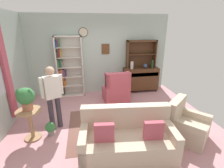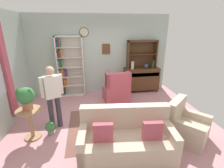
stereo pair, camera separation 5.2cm
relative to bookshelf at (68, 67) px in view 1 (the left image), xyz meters
name	(u,v)px [view 1 (the left image)]	position (x,y,z in m)	size (l,w,h in m)	color
ground_plane	(110,120)	(1.15, -1.95, -1.04)	(5.40, 4.60, 0.02)	#C68C93
wall_back	(100,55)	(1.15, 0.18, 0.38)	(5.00, 0.09, 2.80)	#ADC1B7
area_rug	(119,125)	(1.35, -2.25, -1.02)	(2.54, 1.85, 0.01)	brown
bookshelf	(68,67)	(0.00, 0.00, 0.00)	(0.90, 0.30, 2.10)	silver
sideboard	(141,78)	(2.65, -0.09, -0.52)	(1.30, 0.45, 0.92)	#4C2D19
sideboard_hutch	(141,50)	(2.65, 0.02, 0.53)	(1.10, 0.26, 1.00)	#4C2D19
vase_tall	(132,65)	(2.26, -0.17, 0.03)	(0.11, 0.11, 0.27)	beige
vase_round	(145,66)	(2.78, -0.15, -0.02)	(0.15, 0.15, 0.17)	#33476B
bottle_wine	(152,64)	(3.04, -0.18, 0.04)	(0.07, 0.07, 0.30)	#194223
couch_floral	(127,139)	(1.29, -3.19, -0.72)	(1.88, 1.03, 0.90)	beige
armchair_floral	(186,126)	(2.71, -2.97, -0.74)	(1.08, 1.08, 0.88)	beige
wingback_chair	(116,91)	(1.55, -0.87, -0.65)	(0.83, 0.85, 1.05)	#B74C5B
plant_stand	(30,121)	(-0.69, -2.39, -0.60)	(0.52, 0.52, 0.70)	#A87F56
potted_plant_large	(25,97)	(-0.70, -2.37, -0.03)	(0.36, 0.36, 0.50)	#AD6B4C
potted_plant_small	(51,128)	(-0.30, -2.35, -0.84)	(0.23, 0.23, 0.32)	gray
person_reading	(53,94)	(-0.21, -2.07, -0.12)	(0.50, 0.33, 1.56)	#38333D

